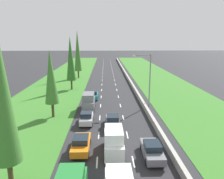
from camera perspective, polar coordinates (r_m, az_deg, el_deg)
The scene contains 17 objects.
ground_plane at distance 64.82m, azimuth -0.99°, elevation 2.93°, with size 300.00×300.00×0.00m, color #28282B.
grass_verge_left at distance 65.87m, azimuth -12.08°, elevation 2.82°, with size 14.00×140.00×0.04m, color #387528.
grass_verge_right at distance 66.59m, azimuth 11.47°, elevation 2.96°, with size 14.00×140.00×0.04m, color #387528.
median_barrier at distance 65.08m, azimuth 4.04°, elevation 3.32°, with size 0.44×120.00×0.85m, color #9E9B93.
lane_markings at distance 64.82m, azimuth -0.99°, elevation 2.94°, with size 3.64×116.00×0.01m.
orange_sedan_left_lane at distance 23.81m, azimuth -8.07°, elevation -13.79°, with size 1.82×4.50×1.64m.
silver_hatchback_left_lane at distance 30.64m, azimuth -6.67°, elevation -7.38°, with size 1.74×3.90×1.72m.
white_van_centre_lane_second at distance 22.78m, azimuth 0.46°, elevation -13.31°, with size 1.96×4.90×2.82m.
grey_sedan_right_lane at distance 22.72m, azimuth 10.41°, elevation -15.28°, with size 1.82×4.50×1.64m.
grey_van_left_lane at distance 36.36m, azimuth -6.12°, elevation -3.11°, with size 1.96×4.90×2.82m.
teal_hatchback_left_lane at distance 42.52m, azimuth -4.94°, elevation -1.45°, with size 1.74×3.90×1.72m.
grey_sedan_centre_lane at distance 29.41m, azimuth 0.18°, elevation -8.24°, with size 1.82×4.50×1.64m.
poplar_tree_nearest at distance 17.71m, azimuth -27.23°, elevation 1.03°, with size 2.16×2.16×14.46m.
poplar_tree_second at distance 32.85m, azimuth -15.69°, elevation 3.08°, with size 2.05×2.05×10.04m.
poplar_tree_third at distance 50.40m, azimuth -10.77°, elevation 7.89°, with size 2.10×2.10×12.09m.
poplar_tree_fourth at distance 65.13m, azimuth -8.97°, elevation 9.91°, with size 2.15×2.15×13.89m.
street_light_mast at distance 37.53m, azimuth 9.36°, elevation 3.32°, with size 3.20×0.28×9.00m.
Camera 1 is at (-0.91, -3.78, 11.58)m, focal length 35.02 mm.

